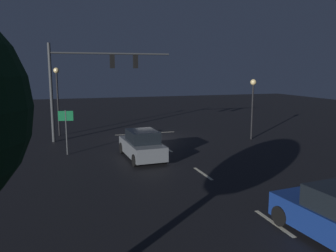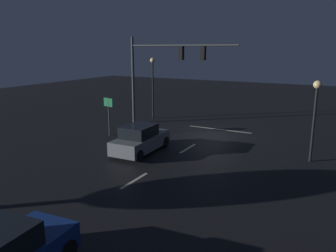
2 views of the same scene
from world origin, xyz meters
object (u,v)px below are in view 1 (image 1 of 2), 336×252
Objects in this scene: traffic_signal_assembly at (91,73)px; route_sign at (66,123)px; car_approaching at (142,145)px; street_lamp_right_kerb at (57,89)px; street_lamp_left_kerb at (253,97)px.

traffic_signal_assembly reaches higher than route_sign.
car_approaching is 0.82× the size of street_lamp_right_kerb.
street_lamp_right_kerb is at bearing -63.27° from car_approaching.
route_sign is at bearing 65.19° from traffic_signal_assembly.
route_sign reaches higher than car_approaching.
street_lamp_left_kerb is (-9.24, -3.07, 2.40)m from car_approaching.
traffic_signal_assembly reaches higher than car_approaching.
traffic_signal_assembly is 8.14m from car_approaching.
street_lamp_left_kerb is (-11.42, 3.58, -1.75)m from traffic_signal_assembly.
route_sign is at bearing 93.21° from street_lamp_right_kerb.
traffic_signal_assembly is 2.02× the size of car_approaching.
street_lamp_right_kerb is at bearing -45.18° from traffic_signal_assembly.
car_approaching is 0.98× the size of street_lamp_left_kerb.
traffic_signal_assembly is 5.62m from route_sign.
traffic_signal_assembly is at bearing -17.42° from street_lamp_left_kerb.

